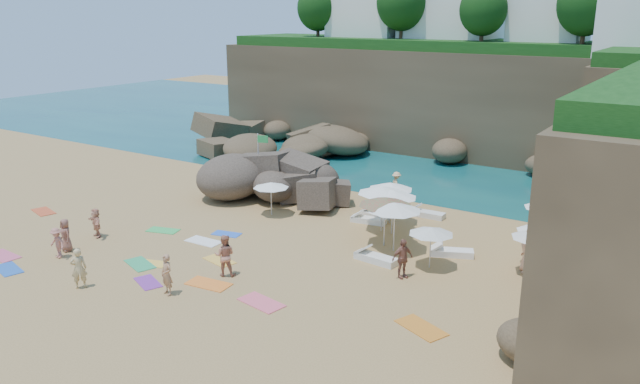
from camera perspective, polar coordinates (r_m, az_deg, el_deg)
The scene contains 49 objects.
ground at distance 31.49m, azimuth -6.07°, elevation -4.22°, with size 120.00×120.00×0.00m, color tan.
seawater at distance 57.04m, azimuth 13.37°, elevation 4.74°, with size 120.00×120.00×0.00m, color #0C4751.
cliff_back at distance 51.07m, azimuth 13.81°, elevation 7.96°, with size 44.00×8.00×8.00m, color brown.
rock_promontory at distance 50.10m, azimuth -4.28°, elevation 3.57°, with size 12.00×7.00×2.00m, color brown, non-canonical shape.
clifftop_buildings at distance 51.04m, azimuth 15.75°, elevation 15.99°, with size 28.48×9.48×7.00m.
clifftop_trees at distance 44.51m, azimuth 15.44°, elevation 16.08°, with size 35.60×23.82×4.40m.
marina_masts at distance 63.97m, azimuth -0.59°, elevation 9.10°, with size 3.10×0.10×6.00m.
rock_outcrop at distance 37.56m, azimuth -2.74°, elevation -0.74°, with size 6.81×5.11×2.72m, color brown, non-canonical shape.
flag_pole at distance 38.08m, azimuth -5.51°, elevation 3.28°, with size 0.75×0.22×3.86m.
parasol_0 at distance 34.45m, azimuth -4.51°, elevation 0.64°, with size 1.98×1.98×1.88m.
parasol_1 at distance 33.05m, azimuth 6.47°, elevation 0.55°, with size 2.39×2.39×2.26m.
parasol_2 at distance 28.83m, azimuth 19.57°, elevation -3.18°, with size 2.12×2.12×2.00m.
parasol_3 at distance 32.50m, azimuth 25.89°, elevation -1.34°, with size 2.37×2.37×2.24m.
parasol_4 at distance 27.98m, azimuth 19.22°, elevation -3.70°, with size 2.13×2.13×2.02m.
parasol_5 at distance 31.81m, azimuth 5.73°, elevation 0.21°, with size 2.55×2.55×2.42m.
parasol_6 at distance 29.81m, azimuth 5.98°, elevation -0.84°, with size 2.59×2.59×2.45m.
parasol_7 at distance 32.49m, azimuth 19.94°, elevation -1.13°, with size 2.07×2.07×1.96m.
parasol_8 at distance 27.66m, azimuth 10.14°, elevation -3.51°, with size 1.99×1.99×1.89m.
parasol_9 at distance 31.48m, azimuth 6.69°, elevation -0.16°, with size 2.45×2.45×2.32m.
parasol_11 at distance 29.21m, azimuth 6.86°, elevation -1.34°, with size 2.53×2.53×2.39m.
lounger_0 at distance 37.22m, azimuth -0.64°, elevation -0.66°, with size 1.78×0.59×0.28m, color silver.
lounger_1 at distance 34.45m, azimuth 5.05°, elevation -2.13°, with size 1.72×0.57×0.27m, color white.
lounger_2 at distance 34.95m, azimuth 9.73°, elevation -2.00°, with size 2.00×0.67×0.31m, color white.
lounger_3 at distance 33.59m, azimuth 4.46°, elevation -2.58°, with size 1.88×0.63×0.29m, color white.
lounger_4 at distance 28.51m, azimuth 5.15°, elevation -6.08°, with size 2.04×0.68×0.32m, color white.
lounger_5 at distance 29.72m, azimuth 11.92°, elevation -5.44°, with size 2.01×0.67×0.31m, color white.
towel_0 at distance 30.89m, azimuth -26.60°, elevation -6.32°, with size 1.65×0.83×0.03m, color blue.
towel_1 at distance 32.62m, azimuth -27.01°, elevation -5.22°, with size 1.80×0.90×0.03m, color #D45272.
towel_2 at distance 26.65m, azimuth -10.15°, elevation -8.27°, with size 1.87×0.94×0.03m, color orange.
towel_3 at distance 29.33m, azimuth -16.15°, elevation -6.34°, with size 1.73×0.86×0.03m, color #2D9F60.
towel_4 at distance 29.28m, azimuth -15.18°, elevation -6.31°, with size 1.48×0.74×0.03m, color yellow.
towel_5 at distance 31.38m, azimuth -10.58°, elevation -4.46°, with size 1.81×0.90×0.03m, color white.
towel_6 at distance 27.37m, azimuth -15.46°, elevation -7.96°, with size 1.53×0.77×0.03m, color purple.
towel_7 at distance 38.67m, azimuth -23.96°, elevation -1.64°, with size 1.72×0.86×0.03m, color #CF4924.
towel_8 at distance 32.20m, azimuth -8.54°, elevation -3.81°, with size 1.45×0.73×0.03m, color blue.
towel_9 at distance 24.80m, azimuth -5.38°, elevation -10.02°, with size 1.89×0.94×0.03m, color #EE5C71.
towel_10 at distance 23.19m, azimuth 9.24°, elevation -12.15°, with size 1.92×0.96×0.03m, color orange.
towel_11 at distance 33.36m, azimuth -14.16°, elevation -3.42°, with size 1.64×0.82×0.03m, color green.
towel_12 at distance 28.95m, azimuth -9.17°, elevation -6.19°, with size 1.60×0.80×0.03m, color #F5B440.
person_stand_1 at distance 27.03m, azimuth -8.71°, elevation -5.75°, with size 0.90×0.70×1.84m, color tan.
person_stand_2 at distance 38.34m, azimuth 7.00°, elevation 0.71°, with size 1.00×0.41×1.54m, color #E7BD83.
person_stand_3 at distance 26.77m, azimuth 7.55°, elevation -6.05°, with size 1.02×0.43×1.74m, color #955C4A.
person_stand_4 at distance 28.54m, azimuth 18.48°, elevation -5.18°, with size 0.92×0.50×1.89m, color tan.
person_stand_5 at distance 41.74m, azimuth -5.90°, elevation 2.20°, with size 1.65×0.47×1.78m, color #BC755E.
person_stand_6 at distance 27.43m, azimuth -21.20°, elevation -6.51°, with size 0.63×0.41×1.73m, color tan.
person_lie_0 at distance 31.23m, azimuth -22.81°, elevation -5.26°, with size 0.92×1.42×0.38m, color #BC6F5E.
person_lie_2 at distance 31.94m, azimuth -22.11°, elevation -4.68°, with size 0.76×1.56×0.42m, color brown.
person_lie_3 at distance 33.34m, azimuth -19.70°, elevation -3.58°, with size 1.37×1.48×0.39m, color tan.
person_lie_4 at distance 26.01m, azimuth -13.74°, elevation -8.69°, with size 0.61×1.67×0.40m, color #B07D58.
Camera 1 is at (18.87, -22.70, 10.97)m, focal length 35.00 mm.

